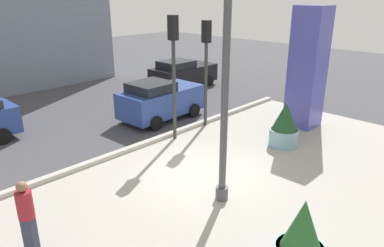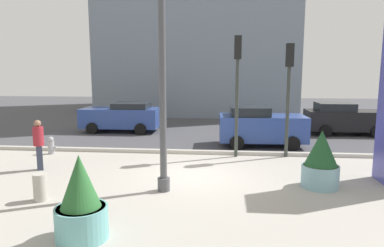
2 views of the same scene
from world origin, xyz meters
name	(u,v)px [view 1 (image 1 of 2)]	position (x,y,z in m)	size (l,w,h in m)	color
ground_plane	(126,141)	(0.00, 4.00, 0.00)	(60.00, 60.00, 0.00)	#47474C
plaza_pavement	(249,196)	(0.00, -2.00, 0.00)	(18.00, 10.00, 0.02)	#ADA89E
curb_strip	(140,145)	(0.00, 3.12, 0.08)	(18.00, 0.24, 0.16)	#B7B2A8
lamp_post	(225,101)	(-0.68, -1.52, 2.95)	(0.44, 0.44, 6.07)	#4C4C51
art_pillar_blue	(308,68)	(6.58, -0.13, 2.56)	(1.25, 1.25, 5.12)	#4C4CAD
potted_plant_near_right	(284,126)	(3.95, -0.75, 0.81)	(1.10, 1.10, 1.75)	#7AA8B7
potted_plant_near_left	(301,244)	(-1.87, -4.58, 0.79)	(1.09, 1.09, 1.82)	#6BB2B2
traffic_light_corner	(206,56)	(3.57, 2.97, 3.07)	(0.28, 0.42, 4.54)	#333833
traffic_light_far_side	(173,59)	(1.54, 2.80, 3.24)	(0.28, 0.42, 4.84)	#333833
car_intersection	(160,100)	(2.73, 5.04, 0.93)	(4.00, 2.21, 1.84)	#2D4793
car_curb_east	(183,73)	(7.63, 8.52, 0.88)	(4.22, 2.10, 1.74)	black
pedestrian_by_curb	(26,213)	(-5.43, 0.21, 1.01)	(0.49, 0.49, 1.79)	#33384C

